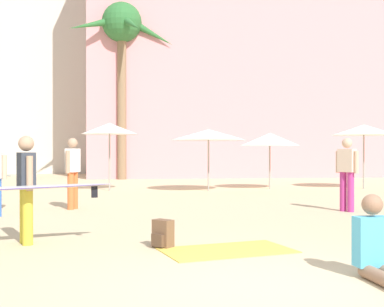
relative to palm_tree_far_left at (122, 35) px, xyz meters
name	(u,v)px	position (x,y,z in m)	size (l,w,h in m)	color
ground	(267,290)	(2.02, -20.58, -7.23)	(120.00, 120.00, 0.00)	beige
hotel_pink	(260,55)	(8.49, 5.74, 0.21)	(20.51, 11.25, 14.89)	pink
palm_tree_far_left	(122,35)	(0.00, 0.00, 0.00)	(5.24, 5.28, 8.85)	#896B4C
cafe_umbrella_0	(364,130)	(9.28, -7.27, -5.00)	(2.39, 2.39, 2.44)	gray
cafe_umbrella_2	(208,135)	(3.25, -7.83, -5.22)	(2.71, 2.71, 2.20)	gray
cafe_umbrella_4	(110,129)	(-0.26, -7.21, -4.99)	(2.03, 2.03, 2.44)	gray
cafe_umbrella_6	(270,139)	(5.70, -7.01, -5.36)	(2.25, 2.25, 2.11)	gray
beach_towel	(227,250)	(1.98, -18.49, -7.22)	(1.86, 1.06, 0.01)	#F4CC4C
backpack	(163,234)	(1.06, -18.16, -7.03)	(0.35, 0.35, 0.42)	brown
person_mid_center	(380,251)	(3.38, -20.34, -6.90)	(0.44, 0.97, 0.96)	#936B51
person_far_left	(25,186)	(-1.03, -17.74, -6.32)	(2.72, 1.14, 1.69)	gold
person_mid_left	(73,170)	(-0.88, -12.90, -6.26)	(0.35, 0.59, 1.76)	orange
person_near_left	(347,171)	(5.67, -14.13, -6.27)	(0.42, 0.55, 1.75)	#B7337F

